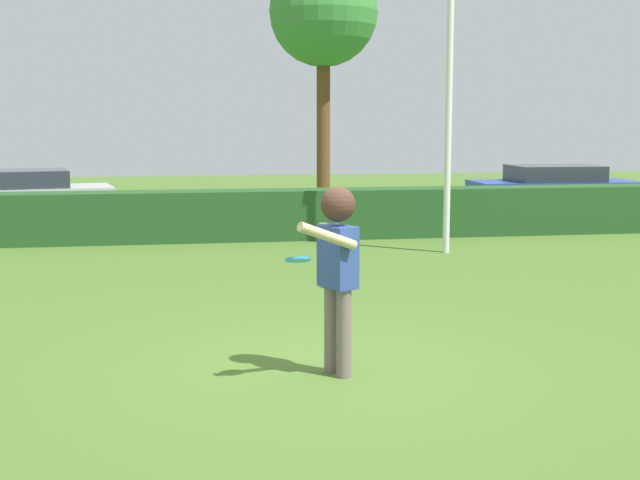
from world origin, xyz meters
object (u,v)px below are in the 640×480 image
(frisbee, at_px, (298,260))
(parked_car_blue, at_px, (554,187))
(lamppost, at_px, (449,81))
(oak_tree, at_px, (323,14))
(parked_car_silver, at_px, (19,194))
(person, at_px, (337,257))

(frisbee, relative_size, parked_car_blue, 0.05)
(parked_car_blue, bearing_deg, frisbee, -122.72)
(frisbee, height_order, lamppost, lamppost)
(frisbee, relative_size, lamppost, 0.04)
(lamppost, xyz_separation_m, oak_tree, (-0.47, 10.44, 2.37))
(parked_car_silver, relative_size, oak_tree, 0.63)
(person, distance_m, frisbee, 0.48)
(parked_car_blue, bearing_deg, parked_car_silver, 179.78)
(person, xyz_separation_m, parked_car_silver, (-5.06, 13.06, -0.44))
(parked_car_silver, height_order, parked_car_blue, same)
(frisbee, height_order, parked_car_blue, parked_car_blue)
(parked_car_silver, bearing_deg, frisbee, -70.75)
(person, height_order, lamppost, lamppost)
(person, distance_m, parked_car_blue, 15.35)
(frisbee, xyz_separation_m, lamppost, (3.78, 7.44, 1.93))
(person, bearing_deg, parked_car_blue, 58.03)
(parked_car_silver, distance_m, oak_tree, 10.34)
(frisbee, distance_m, parked_car_silver, 14.12)
(lamppost, height_order, parked_car_blue, lamppost)
(parked_car_silver, xyz_separation_m, oak_tree, (7.97, 4.56, 4.77))
(frisbee, bearing_deg, parked_car_blue, 57.28)
(parked_car_blue, xyz_separation_m, oak_tree, (-5.22, 4.61, 4.77))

